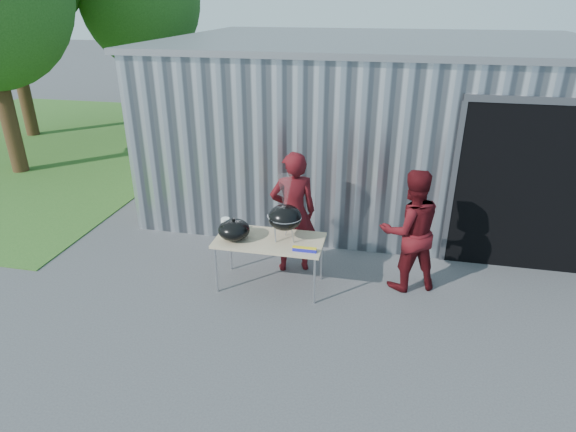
% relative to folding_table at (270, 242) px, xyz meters
% --- Properties ---
extents(ground, '(80.00, 80.00, 0.00)m').
position_rel_folding_table_xyz_m(ground, '(0.42, -0.38, -0.71)').
color(ground, '#434346').
extents(building, '(8.20, 6.20, 3.10)m').
position_rel_folding_table_xyz_m(building, '(1.34, 4.21, 0.83)').
color(building, silver).
rests_on(building, ground).
extents(grass_patch, '(10.00, 12.00, 0.02)m').
position_rel_folding_table_xyz_m(grass_patch, '(-8.58, 5.62, -0.70)').
color(grass_patch, '#2D591E').
rests_on(grass_patch, ground).
extents(folding_table, '(1.50, 0.75, 0.75)m').
position_rel_folding_table_xyz_m(folding_table, '(0.00, 0.00, 0.00)').
color(folding_table, tan).
rests_on(folding_table, ground).
extents(kettle_grill, '(0.47, 0.47, 0.94)m').
position_rel_folding_table_xyz_m(kettle_grill, '(0.21, 0.02, 0.46)').
color(kettle_grill, black).
rests_on(kettle_grill, folding_table).
extents(grill_lid, '(0.44, 0.44, 0.32)m').
position_rel_folding_table_xyz_m(grill_lid, '(-0.48, -0.10, 0.18)').
color(grill_lid, black).
rests_on(grill_lid, folding_table).
extents(paper_towels, '(0.12, 0.12, 0.28)m').
position_rel_folding_table_xyz_m(paper_towels, '(-0.61, -0.05, 0.18)').
color(paper_towels, white).
rests_on(paper_towels, folding_table).
extents(white_tub, '(0.20, 0.15, 0.10)m').
position_rel_folding_table_xyz_m(white_tub, '(-0.55, 0.17, 0.09)').
color(white_tub, white).
rests_on(white_tub, folding_table).
extents(foil_box, '(0.32, 0.05, 0.06)m').
position_rel_folding_table_xyz_m(foil_box, '(0.54, -0.25, 0.07)').
color(foil_box, '#191AA3').
rests_on(foil_box, folding_table).
extents(person_cook, '(0.79, 0.65, 1.86)m').
position_rel_folding_table_xyz_m(person_cook, '(0.22, 0.55, 0.22)').
color(person_cook, '#4C0C11').
rests_on(person_cook, ground).
extents(person_bystander, '(1.04, 0.93, 1.76)m').
position_rel_folding_table_xyz_m(person_bystander, '(1.89, 0.41, 0.17)').
color(person_bystander, '#4C0C11').
rests_on(person_bystander, ground).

